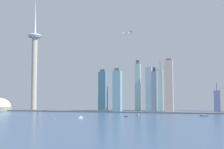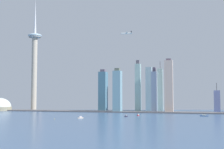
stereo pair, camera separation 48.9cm
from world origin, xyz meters
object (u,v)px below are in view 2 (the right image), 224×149
Objects in this scene: observation_tower at (34,58)px; boat_4 at (81,118)px; skyscraper_9 at (117,91)px; skyscraper_0 at (38,86)px; skyscraper_3 at (149,89)px; skyscraper_4 at (154,91)px; skyscraper_2 at (103,91)px; boat_3 at (126,116)px; skyscraper_6 at (169,86)px; airplane at (127,33)px; skyscraper_8 at (217,101)px; boat_1 at (204,116)px; channel_buoy_1 at (55,119)px; skyscraper_10 at (138,87)px; boat_0 at (138,115)px; skyscraper_5 at (160,90)px.

observation_tower is 422.37m from boat_4.
skyscraper_9 is at bearing 55.43° from boat_4.
skyscraper_3 is (376.14, -16.72, -11.46)m from skyscraper_0.
skyscraper_9 is (-96.45, -24.59, 0.44)m from skyscraper_4.
skyscraper_2 is 250.90m from boat_3.
skyscraper_6 is at bearing -53.98° from skyscraper_3.
airplane is (-27.32, 122.55, 202.26)m from boat_3.
skyscraper_9 reaches higher than skyscraper_8.
skyscraper_0 is 402.53m from airplane.
airplane reaches higher than boat_1.
boat_1 is at bearing 153.97° from airplane.
skyscraper_9 is 286.87m from channel_buoy_1.
boat_4 is (-73.83, -72.55, 0.04)m from boat_3.
skyscraper_3 is at bearing 71.49° from skyscraper_10.
skyscraper_10 is 22.64× the size of boat_3.
observation_tower is 35.32× the size of boat_0.
skyscraper_8 is at bearing 48.42° from channel_buoy_1.
skyscraper_9 is (-136.22, -12.42, -12.27)m from skyscraper_6.
skyscraper_8 reaches higher than boat_0.
boat_3 is at bearing 12.26° from boat_4.
boat_1 is 2.86× the size of boat_3.
observation_tower is at bearing 171.09° from skyscraper_9.
skyscraper_8 is 2.73× the size of airplane.
skyscraper_0 reaches higher than skyscraper_4.
boat_4 is 52.12m from channel_buoy_1.
observation_tower is at bearing 97.67° from boat_3.
boat_3 is (-17.18, -44.50, 0.09)m from boat_0.
observation_tower is 2.27× the size of skyscraper_0.
skyscraper_6 is 12.30× the size of boat_4.
skyscraper_6 is at bearing -4.31° from observation_tower.
boat_0 is 199.96m from channel_buoy_1.
observation_tower is at bearing -179.66° from skyscraper_2.
boat_4 is (-232.17, -136.47, 0.40)m from boat_1.
skyscraper_4 reaches higher than boat_0.
observation_tower is 425.39m from skyscraper_6.
observation_tower is at bearing 125.71° from channel_buoy_1.
skyscraper_10 is 339.68m from channel_buoy_1.
observation_tower reaches higher than boat_0.
skyscraper_9 is at bearing -165.70° from skyscraper_4.
boat_4 is at bearing -92.34° from skyscraper_9.
skyscraper_3 is 207.35m from airplane.
skyscraper_3 is 359.95m from boat_4.
skyscraper_4 is at bearing 35.97° from boat_4.
boat_0 is 0.54× the size of boat_1.
boat_0 is at bearing 19.90° from boat_4.
skyscraper_10 is at bearing 161.68° from skyscraper_6.
skyscraper_3 reaches higher than skyscraper_2.
skyscraper_3 is 11.20× the size of boat_4.
skyscraper_5 is at bearing 87.73° from skyscraper_4.
airplane is at bearing -15.91° from observation_tower.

